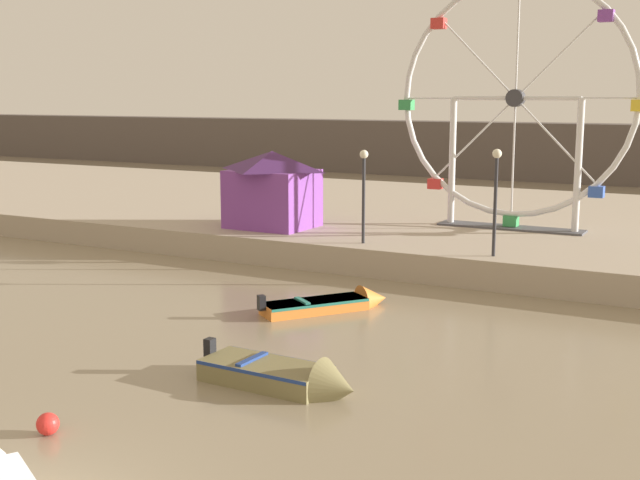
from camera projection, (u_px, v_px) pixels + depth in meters
The scene contains 9 objects.
quay_promenade at pixel (514, 226), 38.00m from camera, with size 110.00×22.14×1.03m, color tan.
distant_town_skyline at pixel (613, 154), 60.61m from camera, with size 140.00×3.00×4.40m, color #564C47.
motorboat_orange_hull at pixel (335, 303), 25.15m from camera, with size 3.22×3.87×0.99m.
motorboat_olive_wood at pixel (289, 377), 18.32m from camera, with size 3.97×1.40×1.21m.
ferris_wheel_white_frame at pixel (515, 103), 33.21m from camera, with size 9.99×1.20×10.15m.
carnival_booth_purple_stall at pixel (272, 188), 34.19m from camera, with size 3.64×3.13×3.17m.
promenade_lamp_near at pixel (364, 182), 30.30m from camera, with size 0.32×0.32×3.46m.
promenade_lamp_far at pixel (496, 186), 27.81m from camera, with size 0.32×0.32×3.66m.
mooring_buoy_orange at pixel (48, 424), 15.84m from camera, with size 0.44×0.44×0.44m, color red.
Camera 1 is at (9.96, -7.74, 6.44)m, focal length 46.34 mm.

